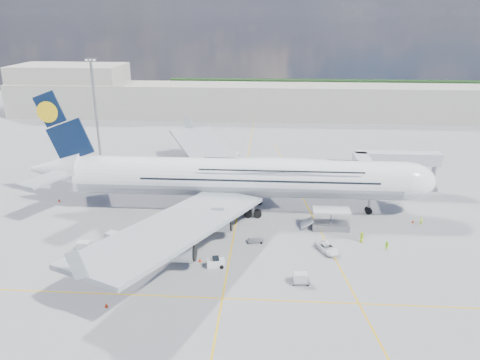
# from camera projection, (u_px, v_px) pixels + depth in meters

# --- Properties ---
(ground) EXTENTS (300.00, 300.00, 0.00)m
(ground) POSITION_uv_depth(u_px,v_px,m) (234.00, 233.00, 81.86)
(ground) COLOR gray
(ground) RESTS_ON ground
(taxi_line_main) EXTENTS (0.25, 220.00, 0.01)m
(taxi_line_main) POSITION_uv_depth(u_px,v_px,m) (234.00, 233.00, 81.86)
(taxi_line_main) COLOR #E1A80B
(taxi_line_main) RESTS_ON ground
(taxi_line_cross) EXTENTS (120.00, 0.25, 0.01)m
(taxi_line_cross) POSITION_uv_depth(u_px,v_px,m) (222.00, 298.00, 63.08)
(taxi_line_cross) COLOR #E1A80B
(taxi_line_cross) RESTS_ON ground
(taxi_line_diag) EXTENTS (14.16, 99.06, 0.01)m
(taxi_line_diag) POSITION_uv_depth(u_px,v_px,m) (310.00, 212.00, 90.36)
(taxi_line_diag) COLOR #E1A80B
(taxi_line_diag) RESTS_ON ground
(airliner) EXTENTS (77.26, 79.15, 23.71)m
(airliner) POSITION_uv_depth(u_px,v_px,m) (240.00, 177.00, 88.91)
(airliner) COLOR white
(airliner) RESTS_ON ground
(jet_bridge) EXTENTS (18.80, 12.10, 8.50)m
(jet_bridge) POSITION_uv_depth(u_px,v_px,m) (384.00, 163.00, 97.30)
(jet_bridge) COLOR #B7B7BC
(jet_bridge) RESTS_ON ground
(cargo_loader) EXTENTS (8.53, 3.20, 3.67)m
(cargo_loader) POSITION_uv_depth(u_px,v_px,m) (330.00, 222.00, 83.08)
(cargo_loader) COLOR silver
(cargo_loader) RESTS_ON ground
(light_mast) EXTENTS (3.00, 0.70, 25.50)m
(light_mast) POSITION_uv_depth(u_px,v_px,m) (95.00, 106.00, 122.20)
(light_mast) COLOR gray
(light_mast) RESTS_ON ground
(terminal) EXTENTS (180.00, 16.00, 12.00)m
(terminal) POSITION_uv_depth(u_px,v_px,m) (255.00, 101.00, 169.03)
(terminal) COLOR #B2AD9E
(terminal) RESTS_ON ground
(hangar) EXTENTS (40.00, 22.00, 18.00)m
(hangar) POSITION_uv_depth(u_px,v_px,m) (71.00, 89.00, 177.18)
(hangar) COLOR #B2AD9E
(hangar) RESTS_ON ground
(tree_line) EXTENTS (160.00, 6.00, 8.00)m
(tree_line) POSITION_uv_depth(u_px,v_px,m) (348.00, 89.00, 209.40)
(tree_line) COLOR #193814
(tree_line) RESTS_ON ground
(dolly_row_a) EXTENTS (3.77, 2.59, 0.50)m
(dolly_row_a) POSITION_uv_depth(u_px,v_px,m) (158.00, 226.00, 83.44)
(dolly_row_a) COLOR gray
(dolly_row_a) RESTS_ON ground
(dolly_row_b) EXTENTS (3.82, 2.96, 2.14)m
(dolly_row_b) POSITION_uv_depth(u_px,v_px,m) (114.00, 238.00, 77.32)
(dolly_row_b) COLOR gray
(dolly_row_b) RESTS_ON ground
(dolly_row_c) EXTENTS (3.28, 1.79, 2.06)m
(dolly_row_c) POSITION_uv_depth(u_px,v_px,m) (180.00, 224.00, 82.52)
(dolly_row_c) COLOR gray
(dolly_row_c) RESTS_ON ground
(dolly_back) EXTENTS (2.94, 1.74, 1.79)m
(dolly_back) POSITION_uv_depth(u_px,v_px,m) (84.00, 246.00, 75.02)
(dolly_back) COLOR gray
(dolly_back) RESTS_ON ground
(dolly_nose_far) EXTENTS (2.70, 1.59, 1.64)m
(dolly_nose_far) POSITION_uv_depth(u_px,v_px,m) (301.00, 278.00, 66.21)
(dolly_nose_far) COLOR gray
(dolly_nose_far) RESTS_ON ground
(dolly_nose_near) EXTENTS (3.01, 2.27, 0.39)m
(dolly_nose_near) POSITION_uv_depth(u_px,v_px,m) (255.00, 241.00, 78.34)
(dolly_nose_near) COLOR gray
(dolly_nose_near) RESTS_ON ground
(baggage_tug) EXTENTS (2.88, 1.82, 1.67)m
(baggage_tug) POSITION_uv_depth(u_px,v_px,m) (216.00, 263.00, 70.59)
(baggage_tug) COLOR silver
(baggage_tug) RESTS_ON ground
(catering_truck_inner) EXTENTS (7.83, 5.34, 4.31)m
(catering_truck_inner) POSITION_uv_depth(u_px,v_px,m) (231.00, 163.00, 113.06)
(catering_truck_inner) COLOR gray
(catering_truck_inner) RESTS_ON ground
(catering_truck_outer) EXTENTS (6.76, 3.70, 3.82)m
(catering_truck_outer) POSITION_uv_depth(u_px,v_px,m) (198.00, 156.00, 119.37)
(catering_truck_outer) COLOR gray
(catering_truck_outer) RESTS_ON ground
(service_van) EXTENTS (4.06, 5.35, 1.35)m
(service_van) POSITION_uv_depth(u_px,v_px,m) (327.00, 248.00, 75.14)
(service_van) COLOR white
(service_van) RESTS_ON ground
(crew_nose) EXTENTS (0.69, 0.60, 1.60)m
(crew_nose) POSITION_uv_depth(u_px,v_px,m) (421.00, 221.00, 84.43)
(crew_nose) COLOR #CDEF19
(crew_nose) RESTS_ON ground
(crew_loader) EXTENTS (1.07, 0.96, 1.80)m
(crew_loader) POSITION_uv_depth(u_px,v_px,m) (387.00, 246.00, 75.16)
(crew_loader) COLOR #B1FE1A
(crew_loader) RESTS_ON ground
(crew_wing) EXTENTS (0.50, 1.13, 1.91)m
(crew_wing) POSITION_uv_depth(u_px,v_px,m) (163.00, 217.00, 85.84)
(crew_wing) COLOR #90DC17
(crew_wing) RESTS_ON ground
(crew_van) EXTENTS (0.92, 1.08, 1.87)m
(crew_van) POSITION_uv_depth(u_px,v_px,m) (362.00, 237.00, 78.18)
(crew_van) COLOR #B6DD17
(crew_van) RESTS_ON ground
(crew_tug) EXTENTS (1.14, 0.75, 1.66)m
(crew_tug) POSITION_uv_depth(u_px,v_px,m) (194.00, 245.00, 75.76)
(crew_tug) COLOR #C5F019
(crew_tug) RESTS_ON ground
(cone_nose) EXTENTS (0.46, 0.46, 0.59)m
(cone_nose) POSITION_uv_depth(u_px,v_px,m) (413.00, 221.00, 85.65)
(cone_nose) COLOR red
(cone_nose) RESTS_ON ground
(cone_wing_left_inner) EXTENTS (0.39, 0.39, 0.49)m
(cone_wing_left_inner) POSITION_uv_depth(u_px,v_px,m) (179.00, 182.00, 105.57)
(cone_wing_left_inner) COLOR red
(cone_wing_left_inner) RESTS_ON ground
(cone_wing_left_outer) EXTENTS (0.45, 0.45, 0.58)m
(cone_wing_left_outer) POSITION_uv_depth(u_px,v_px,m) (214.00, 173.00, 111.31)
(cone_wing_left_outer) COLOR red
(cone_wing_left_outer) RESTS_ON ground
(cone_wing_right_inner) EXTENTS (0.50, 0.50, 0.63)m
(cone_wing_right_inner) POSITION_uv_depth(u_px,v_px,m) (200.00, 260.00, 72.25)
(cone_wing_right_inner) COLOR red
(cone_wing_right_inner) RESTS_ON ground
(cone_wing_right_outer) EXTENTS (0.49, 0.49, 0.62)m
(cone_wing_right_outer) POSITION_uv_depth(u_px,v_px,m) (106.00, 305.00, 61.15)
(cone_wing_right_outer) COLOR red
(cone_wing_right_outer) RESTS_ON ground
(cone_tail) EXTENTS (0.48, 0.48, 0.61)m
(cone_tail) POSITION_uv_depth(u_px,v_px,m) (59.00, 200.00, 95.24)
(cone_tail) COLOR red
(cone_tail) RESTS_ON ground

